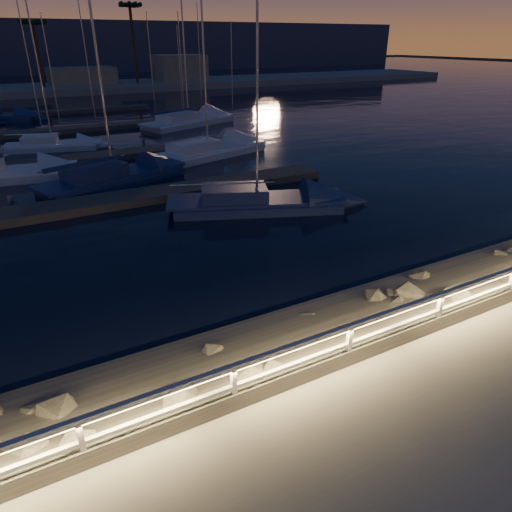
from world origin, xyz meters
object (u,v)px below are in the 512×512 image
object	(u,v)px
sailboat_d	(252,201)
guard_rail	(312,348)
sailboat_h	(205,151)
sailboat_b	(110,177)
sailboat_j	(50,144)
sailboat_l	(186,121)

from	to	relation	value
sailboat_d	guard_rail	bearing A→B (deg)	-90.55
guard_rail	sailboat_h	world-z (taller)	sailboat_h
sailboat_b	sailboat_j	world-z (taller)	sailboat_b
sailboat_d	sailboat_j	distance (m)	20.17
sailboat_d	sailboat_j	xyz separation A→B (m)	(-7.02, 18.90, -0.02)
sailboat_b	sailboat_l	size ratio (longest dim) A/B	0.88
guard_rail	sailboat_d	size ratio (longest dim) A/B	3.02
sailboat_j	sailboat_l	world-z (taller)	sailboat_l
sailboat_d	sailboat_l	bearing A→B (deg)	98.45
sailboat_l	sailboat_b	bearing A→B (deg)	-145.19
sailboat_h	sailboat_j	world-z (taller)	sailboat_h
guard_rail	sailboat_h	distance (m)	24.42
sailboat_b	sailboat_j	bearing A→B (deg)	79.17
guard_rail	sailboat_h	xyz separation A→B (m)	(7.28, 23.29, -0.93)
guard_rail	sailboat_b	distance (m)	19.56
sailboat_h	sailboat_j	bearing A→B (deg)	123.15
guard_rail	sailboat_j	distance (m)	31.08
sailboat_d	sailboat_h	distance (m)	11.43
sailboat_b	sailboat_h	size ratio (longest dim) A/B	0.94
sailboat_d	sailboat_b	bearing A→B (deg)	146.74
sailboat_j	sailboat_l	size ratio (longest dim) A/B	0.68
sailboat_j	sailboat_h	bearing A→B (deg)	-24.20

